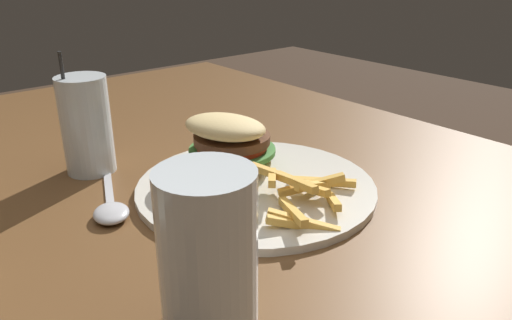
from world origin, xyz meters
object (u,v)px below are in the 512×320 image
meal_plate_near (245,166)px  spoon (111,211)px  beer_glass (208,256)px  juice_glass (85,128)px

meal_plate_near → spoon: bearing=78.7°
beer_glass → spoon: 0.24m
beer_glass → spoon: (0.23, -0.02, -0.06)m
meal_plate_near → spoon: 0.18m
meal_plate_near → juice_glass: 0.23m
juice_glass → spoon: bearing=166.1°
spoon → beer_glass: bearing=18.1°
juice_glass → spoon: 0.16m
beer_glass → juice_glass: juice_glass is taller
juice_glass → spoon: (-0.14, 0.04, -0.06)m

